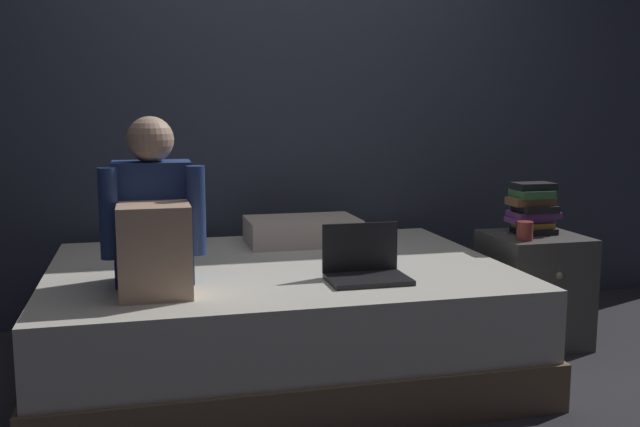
# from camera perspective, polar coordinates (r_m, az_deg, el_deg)

# --- Properties ---
(ground_plane) EXTENTS (8.00, 8.00, 0.00)m
(ground_plane) POSITION_cam_1_polar(r_m,az_deg,el_deg) (3.07, 1.49, -13.85)
(ground_plane) COLOR #2D2D33
(wall_back) EXTENTS (5.60, 0.10, 2.70)m
(wall_back) POSITION_cam_1_polar(r_m,az_deg,el_deg) (4.01, -3.11, 11.09)
(wall_back) COLOR #383D4C
(wall_back) RESTS_ON ground_plane
(bed) EXTENTS (2.00, 1.50, 0.48)m
(bed) POSITION_cam_1_polar(r_m,az_deg,el_deg) (3.23, -3.40, -8.28)
(bed) COLOR #7A6047
(bed) RESTS_ON ground_plane
(nightstand) EXTENTS (0.44, 0.46, 0.55)m
(nightstand) POSITION_cam_1_polar(r_m,az_deg,el_deg) (3.71, 16.73, -5.82)
(nightstand) COLOR #474442
(nightstand) RESTS_ON ground_plane
(person_sitting) EXTENTS (0.39, 0.44, 0.66)m
(person_sitting) POSITION_cam_1_polar(r_m,az_deg,el_deg) (2.78, -13.23, -0.75)
(person_sitting) COLOR navy
(person_sitting) RESTS_ON bed
(laptop) EXTENTS (0.32, 0.23, 0.22)m
(laptop) POSITION_cam_1_polar(r_m,az_deg,el_deg) (2.88, 3.61, -4.21)
(laptop) COLOR black
(laptop) RESTS_ON bed
(pillow) EXTENTS (0.56, 0.36, 0.13)m
(pillow) POSITION_cam_1_polar(r_m,az_deg,el_deg) (3.63, -1.45, -1.38)
(pillow) COLOR beige
(pillow) RESTS_ON bed
(book_stack) EXTENTS (0.24, 0.17, 0.25)m
(book_stack) POSITION_cam_1_polar(r_m,az_deg,el_deg) (3.66, 16.71, 0.38)
(book_stack) COLOR black
(book_stack) RESTS_ON nightstand
(mug) EXTENTS (0.08, 0.08, 0.09)m
(mug) POSITION_cam_1_polar(r_m,az_deg,el_deg) (3.48, 16.12, -1.35)
(mug) COLOR #933833
(mug) RESTS_ON nightstand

